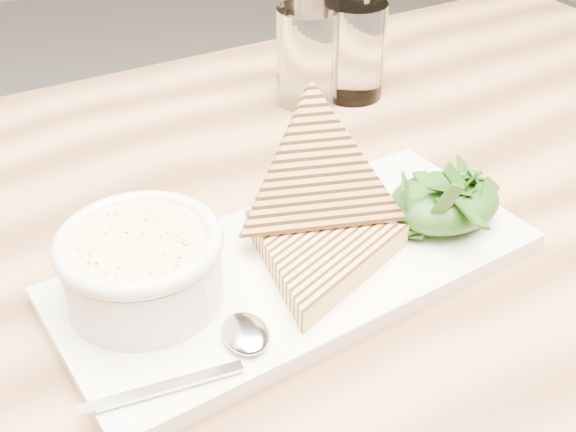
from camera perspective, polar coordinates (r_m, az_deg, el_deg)
name	(u,v)px	position (r m, az deg, el deg)	size (l,w,h in m)	color
table_top	(338,241)	(0.71, 3.98, -2.01)	(1.34, 0.89, 0.04)	tan
table_leg_br	(513,196)	(1.49, 17.34, 1.52)	(0.06, 0.06, 0.68)	tan
platter	(298,267)	(0.63, 0.77, -4.08)	(0.42, 0.19, 0.02)	white
soup_bowl	(143,274)	(0.58, -11.35, -4.48)	(0.12, 0.12, 0.05)	white
soup	(139,244)	(0.57, -11.69, -2.16)	(0.11, 0.11, 0.01)	#F0D58F
bowl_rim	(139,242)	(0.56, -11.72, -2.00)	(0.13, 0.13, 0.01)	white
sandwich_flat	(319,255)	(0.61, 2.44, -3.13)	(0.17, 0.17, 0.02)	tan
sandwich_lean	(319,180)	(0.63, 2.43, 2.90)	(0.17, 0.17, 0.09)	tan
salad_base	(444,202)	(0.68, 12.23, 1.07)	(0.11, 0.08, 0.04)	black
arugula_pile	(445,196)	(0.67, 12.30, 1.52)	(0.11, 0.10, 0.05)	#33621D
spoon_bowl	(246,333)	(0.55, -3.37, -9.23)	(0.03, 0.05, 0.01)	silver
spoon_handle	(161,388)	(0.52, -9.98, -13.24)	(0.12, 0.01, 0.00)	silver
glass_near	(308,56)	(0.90, 1.61, 12.53)	(0.08, 0.08, 0.12)	white
glass_far	(353,50)	(0.92, 5.20, 12.91)	(0.08, 0.08, 0.12)	white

